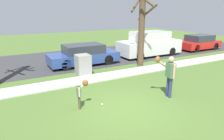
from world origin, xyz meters
The scene contains 11 objects.
ground_plane centered at (0.00, 3.50, 0.00)m, with size 48.00×48.00×0.00m, color #4C6B2D.
sidewalk_strip centered at (0.00, 3.60, 0.03)m, with size 36.00×1.20×0.06m, color beige.
road_surface centered at (0.00, 8.60, 0.01)m, with size 36.00×6.80×0.02m, color #38383A.
person_adult centered at (2.02, 0.03, 1.05)m, with size 0.67×0.73×1.70m.
person_child centered at (-1.46, 0.79, 0.68)m, with size 0.50×0.36×1.04m.
baseball centered at (-0.71, 0.61, 0.04)m, with size 0.07×0.07×0.07m, color white.
utility_cabinet centered at (0.05, 4.51, 0.57)m, with size 0.73×0.75×1.14m, color gray.
street_tree_near centered at (4.04, 4.64, 2.72)m, with size 1.85×1.88×5.11m.
parked_wagon_blue centered at (0.88, 6.57, 0.66)m, with size 4.50×1.80×1.33m.
parked_van_white centered at (6.42, 6.72, 0.90)m, with size 5.00×1.95×1.88m.
parked_hatchback_red centered at (11.98, 6.55, 0.66)m, with size 4.00×1.75×1.33m.
Camera 1 is at (-3.74, -5.67, 3.43)m, focal length 32.58 mm.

